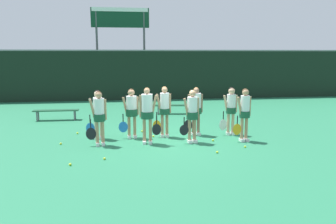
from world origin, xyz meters
The scene contains 24 objects.
ground_plane centered at (0.00, 0.00, 0.00)m, with size 140.00×140.00×0.00m, color #26724C.
fence_windscreen centered at (0.00, 9.67, 1.55)m, with size 60.00×0.08×3.08m.
scoreboard centered at (-1.59, 11.23, 4.49)m, with size 3.69×0.15×5.73m.
bench_courtside centered at (-4.39, 3.89, 0.39)m, with size 1.91×0.38×0.45m.
bench_far centered at (0.85, 4.71, 0.38)m, with size 1.75×0.56×0.44m.
player_0 centered at (-2.24, -0.40, 1.01)m, with size 0.66×0.36×1.72m.
player_1 centered at (-0.73, -0.40, 1.08)m, with size 0.68×0.41×1.81m.
player_2 centered at (0.70, -0.46, 1.01)m, with size 0.65×0.37×1.72m.
player_3 centered at (2.44, -0.52, 1.03)m, with size 0.62×0.34×1.75m.
player_4 centered at (-2.34, 0.44, 0.98)m, with size 0.64×0.36×1.66m.
player_5 centered at (-1.22, 0.41, 1.01)m, with size 0.69×0.41×1.69m.
player_6 centered at (-0.09, 0.39, 1.03)m, with size 0.64×0.36×1.76m.
player_7 centered at (1.04, 0.50, 1.00)m, with size 0.67×0.39×1.70m.
player_8 centered at (2.28, 0.40, 1.01)m, with size 0.63×0.35×1.70m.
tennis_ball_0 centered at (-3.15, 1.20, 0.03)m, with size 0.07×0.07×0.07m, color #CCE033.
tennis_ball_1 centered at (1.20, -1.71, 0.03)m, with size 0.07×0.07×0.07m, color #CCE033.
tennis_ball_2 centered at (-0.48, 0.37, 0.03)m, with size 0.07×0.07×0.07m, color #CCE033.
tennis_ball_3 centered at (-0.82, 1.19, 0.03)m, with size 0.07×0.07×0.07m, color #CCE033.
tennis_ball_4 centered at (-2.02, -1.88, 0.03)m, with size 0.07×0.07×0.07m, color #CCE033.
tennis_ball_5 centered at (2.21, -1.28, 0.03)m, with size 0.07×0.07×0.07m, color #CCE033.
tennis_ball_6 centered at (-2.88, -2.25, 0.04)m, with size 0.07×0.07×0.07m, color #CCE033.
tennis_ball_7 centered at (-3.49, -0.17, 0.03)m, with size 0.07×0.07×0.07m, color #CCE033.
tennis_ball_8 centered at (0.75, 0.25, 0.03)m, with size 0.06×0.06×0.06m, color #CCE033.
tennis_ball_9 centered at (1.43, -0.42, 0.04)m, with size 0.07×0.07×0.07m, color #CCE033.
Camera 1 is at (-1.45, -10.60, 2.86)m, focal length 35.00 mm.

